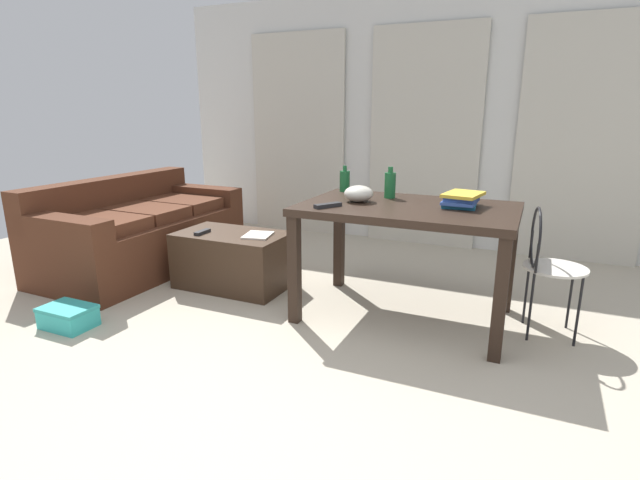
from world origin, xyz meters
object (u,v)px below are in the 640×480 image
couch (140,232)px  wire_chair (546,257)px  craft_table (407,220)px  bowl (359,194)px  magazine (258,235)px  tv_remote_on_table (328,205)px  book_stack (461,200)px  shoebox (68,317)px  bottle_near (345,181)px  coffee_table (233,260)px  bottle_far (390,185)px  tv_remote_primary (202,232)px

couch → wire_chair: wire_chair is taller
craft_table → bowl: bowl is taller
wire_chair → magazine: 1.99m
tv_remote_on_table → magazine: (-0.70, 0.29, -0.34)m
couch → craft_table: bearing=-2.5°
book_stack → shoebox: (-2.25, -1.15, -0.74)m
bottle_near → magazine: size_ratio=0.83×
coffee_table → bottle_far: (1.19, 0.20, 0.64)m
magazine → shoebox: magazine is taller
bowl → tv_remote_on_table: 0.29m
bottle_near → tv_remote_on_table: 0.63m
coffee_table → shoebox: bearing=-116.9°
bottle_far → shoebox: (-1.74, -1.28, -0.79)m
coffee_table → tv_remote_on_table: tv_remote_on_table is taller
wire_chair → book_stack: book_stack is taller
wire_chair → tv_remote_primary: wire_chair is taller
bowl → magazine: bowl is taller
coffee_table → bottle_far: size_ratio=3.96×
wire_chair → craft_table: bearing=-173.5°
bottle_near → book_stack: bearing=-16.0°
tv_remote_on_table → bottle_far: bearing=93.9°
wire_chair → bottle_near: 1.48m
craft_table → bottle_near: bottle_near is taller
bottle_near → magazine: bottle_near is taller
couch → book_stack: bearing=-0.4°
bottle_near → craft_table: bearing=-30.9°
shoebox → couch: bearing=112.9°
tv_remote_on_table → tv_remote_primary: bearing=-157.2°
couch → bottle_far: bearing=2.8°
bottle_far → tv_remote_on_table: 0.56m
magazine → shoebox: bearing=-138.5°
bowl → bottle_near: bearing=124.1°
magazine → book_stack: bearing=-10.0°
wire_chair → magazine: size_ratio=3.47×
book_stack → bottle_far: bearing=165.6°
bowl → magazine: size_ratio=0.84×
bottle_near → tv_remote_primary: bottle_near is taller
bottle_near → coffee_table: bearing=-157.8°
tv_remote_primary → bottle_far: bearing=13.0°
wire_chair → bottle_far: size_ratio=3.74×
coffee_table → tv_remote_primary: tv_remote_primary is taller
couch → bowl: 2.15m
tv_remote_primary → magazine: size_ratio=0.67×
wire_chair → shoebox: wire_chair is taller
craft_table → tv_remote_on_table: bearing=-148.4°
bottle_near → tv_remote_primary: bearing=-156.4°
tv_remote_primary → shoebox: 1.10m
bottle_far → tv_remote_primary: (-1.39, -0.31, -0.41)m
coffee_table → craft_table: 1.45m
craft_table → tv_remote_primary: craft_table is taller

